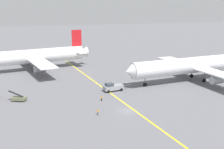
% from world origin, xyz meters
% --- Properties ---
extents(ground_plane, '(600.00, 600.00, 0.00)m').
position_xyz_m(ground_plane, '(0.00, 0.00, 0.00)').
color(ground_plane, slate).
extents(taxiway_stripe, '(11.66, 119.53, 0.01)m').
position_xyz_m(taxiway_stripe, '(1.14, 10.00, 0.00)').
color(taxiway_stripe, yellow).
rests_on(taxiway_stripe, ground).
extents(airliner_at_gate_left, '(51.24, 44.96, 15.68)m').
position_xyz_m(airliner_at_gate_left, '(-21.54, 54.84, 5.67)').
color(airliner_at_gate_left, white).
rests_on(airliner_at_gate_left, ground).
extents(airliner_being_pushed, '(51.73, 41.11, 16.27)m').
position_xyz_m(airliner_being_pushed, '(32.45, 20.80, 5.53)').
color(airliner_being_pushed, silver).
rests_on(airliner_being_pushed, ground).
extents(pushback_tug, '(9.52, 3.66, 2.99)m').
position_xyz_m(pushback_tug, '(1.95, 17.48, 1.27)').
color(pushback_tug, gray).
rests_on(pushback_tug, ground).
extents(gse_belt_loader_portside, '(5.00, 3.26, 3.02)m').
position_xyz_m(gse_belt_loader_portside, '(-26.15, 16.42, 0.83)').
color(gse_belt_loader_portside, '#666B4C').
rests_on(gse_belt_loader_portside, ground).
extents(ground_crew_wing_walker_right, '(0.36, 0.36, 1.61)m').
position_xyz_m(ground_crew_wing_walker_right, '(-7.67, -0.40, 0.83)').
color(ground_crew_wing_walker_right, '#4C4C51').
rests_on(ground_crew_wing_walker_right, ground).
extents(ground_crew_ramp_agent_by_cones, '(0.49, 0.36, 1.59)m').
position_xyz_m(ground_crew_ramp_agent_by_cones, '(-3.91, 9.43, 0.83)').
color(ground_crew_ramp_agent_by_cones, black).
rests_on(ground_crew_ramp_agent_by_cones, ground).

